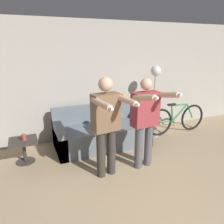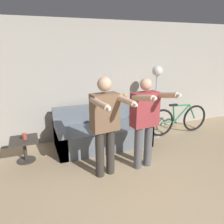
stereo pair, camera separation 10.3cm
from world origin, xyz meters
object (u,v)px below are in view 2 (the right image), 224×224
(floor_lamp, at_px, (157,82))
(bicycle, at_px, (178,120))
(cat, at_px, (120,98))
(couch, at_px, (102,133))
(person_left, at_px, (105,121))
(person_right, at_px, (145,118))
(side_table, at_px, (24,145))
(cup, at_px, (25,136))

(floor_lamp, distance_m, bicycle, 1.13)
(bicycle, bearing_deg, cat, 163.94)
(couch, height_order, person_left, person_left)
(person_left, distance_m, person_right, 0.70)
(person_right, bearing_deg, person_left, 174.28)
(person_right, bearing_deg, couch, 103.02)
(side_table, bearing_deg, cat, 13.29)
(cat, distance_m, side_table, 2.24)
(couch, distance_m, bicycle, 1.92)
(couch, distance_m, side_table, 1.57)
(floor_lamp, distance_m, side_table, 3.02)
(couch, bearing_deg, floor_lamp, 1.35)
(floor_lamp, distance_m, cup, 2.95)
(person_left, bearing_deg, cat, 52.44)
(couch, height_order, floor_lamp, floor_lamp)
(side_table, height_order, bicycle, bicycle)
(cup, bearing_deg, floor_lamp, 3.88)
(side_table, distance_m, cup, 0.18)
(cat, relative_size, side_table, 0.91)
(person_right, xyz_separation_m, cup, (-1.92, 0.96, -0.42))
(person_left, bearing_deg, person_right, -7.03)
(floor_lamp, relative_size, cup, 14.45)
(cat, bearing_deg, couch, -147.50)
(floor_lamp, height_order, side_table, floor_lamp)
(person_left, bearing_deg, bicycle, 18.44)
(person_right, bearing_deg, cup, 147.76)
(person_right, height_order, floor_lamp, floor_lamp)
(couch, height_order, cup, couch)
(floor_lamp, relative_size, bicycle, 1.01)
(person_right, distance_m, floor_lamp, 1.52)
(couch, relative_size, floor_lamp, 1.19)
(couch, bearing_deg, cat, 32.50)
(side_table, height_order, cup, cup)
(person_right, bearing_deg, side_table, 147.72)
(floor_lamp, relative_size, side_table, 3.39)
(side_table, xyz_separation_m, bicycle, (3.48, 0.10, 0.03))
(person_right, xyz_separation_m, floor_lamp, (0.92, 1.15, 0.38))
(couch, xyz_separation_m, person_left, (-0.32, -1.12, 0.66))
(floor_lamp, xyz_separation_m, cup, (-2.83, -0.19, -0.80))
(floor_lamp, xyz_separation_m, side_table, (-2.85, -0.18, -0.97))
(floor_lamp, height_order, bicycle, floor_lamp)
(side_table, xyz_separation_m, cup, (0.02, -0.01, 0.18))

